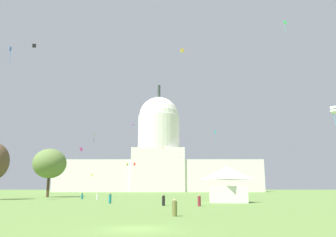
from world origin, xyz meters
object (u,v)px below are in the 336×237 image
(kite_green_high, at_px, (285,23))
(kite_yellow_low_b, at_px, (92,175))
(kite_lime_mid, at_px, (94,136))
(kite_white_low, at_px, (334,110))
(kite_blue_mid, at_px, (10,51))
(person_teal_near_tree_east, at_px, (110,199))
(person_maroon_mid_center, at_px, (199,201))
(kite_turquoise_mid, at_px, (215,134))
(person_white_front_center, at_px, (97,196))
(event_tent, at_px, (227,184))
(tree_west_mid, at_px, (50,164))
(kite_magenta_low, at_px, (81,149))
(capitol_building, at_px, (159,160))
(kite_black_high, at_px, (34,46))
(kite_red_low, at_px, (135,164))
(person_teal_near_tent, at_px, (82,196))
(person_black_edge_east, at_px, (163,201))
(kite_yellow_low, at_px, (127,165))
(kite_violet_mid, at_px, (133,125))
(kite_orange_low, at_px, (164,149))
(kite_gold_high, at_px, (182,50))
(person_olive_mid_left, at_px, (175,208))
(kite_pink_low, at_px, (178,159))

(kite_green_high, bearing_deg, kite_yellow_low_b, -15.48)
(kite_lime_mid, xyz_separation_m, kite_yellow_low_b, (-6.12, 27.29, -13.72))
(kite_white_low, height_order, kite_blue_mid, kite_blue_mid)
(person_teal_near_tree_east, height_order, person_maroon_mid_center, person_teal_near_tree_east)
(person_maroon_mid_center, relative_size, kite_turquoise_mid, 0.37)
(person_white_front_center, relative_size, kite_blue_mid, 0.45)
(event_tent, relative_size, person_white_front_center, 4.64)
(tree_west_mid, relative_size, person_teal_near_tree_east, 7.66)
(kite_turquoise_mid, bearing_deg, kite_magenta_low, -139.36)
(capitol_building, xyz_separation_m, kite_black_high, (-32.30, -124.12, 23.31))
(kite_white_low, relative_size, kite_black_high, 3.65)
(kite_red_low, xyz_separation_m, kite_green_high, (48.71, -60.62, 35.92))
(person_teal_near_tent, bearing_deg, person_black_edge_east, 4.13)
(kite_yellow_low, height_order, kite_yellow_low_b, kite_yellow_low)
(kite_black_high, bearing_deg, kite_violet_mid, -70.74)
(person_white_front_center, height_order, person_black_edge_east, person_black_edge_east)
(tree_west_mid, distance_m, kite_red_low, 55.62)
(person_black_edge_east, relative_size, person_maroon_mid_center, 1.00)
(person_teal_near_tent, relative_size, kite_white_low, 0.36)
(person_black_edge_east, relative_size, kite_white_low, 0.41)
(capitol_building, bearing_deg, kite_turquoise_mid, -72.68)
(person_white_front_center, distance_m, kite_orange_low, 57.45)
(person_white_front_center, xyz_separation_m, kite_gold_high, (19.90, 16.87, 41.88))
(person_maroon_mid_center, xyz_separation_m, kite_violet_mid, (-23.20, 116.84, 33.21))
(tree_west_mid, bearing_deg, kite_gold_high, -5.34)
(person_maroon_mid_center, bearing_deg, kite_black_high, 75.38)
(person_white_front_center, distance_m, person_maroon_mid_center, 32.76)
(kite_gold_high, bearing_deg, event_tent, 173.22)
(person_teal_near_tree_east, height_order, person_olive_mid_left, person_teal_near_tree_east)
(person_olive_mid_left, relative_size, kite_blue_mid, 0.44)
(kite_pink_low, height_order, kite_lime_mid, kite_lime_mid)
(kite_yellow_low, xyz_separation_m, kite_black_high, (-21.94, -48.04, 31.53))
(kite_black_high, bearing_deg, kite_yellow_low, -80.32)
(kite_pink_low, height_order, kite_blue_mid, kite_blue_mid)
(person_white_front_center, bearing_deg, person_maroon_mid_center, -75.54)
(person_white_front_center, distance_m, kite_lime_mid, 54.60)
(kite_lime_mid, xyz_separation_m, kite_orange_low, (26.54, 4.47, -4.60))
(kite_red_low, height_order, kite_turquoise_mid, kite_turquoise_mid)
(kite_gold_high, bearing_deg, kite_yellow_low_b, 13.06)
(kite_gold_high, height_order, kite_yellow_low_b, kite_gold_high)
(kite_magenta_low, bearing_deg, kite_yellow_low, 133.35)
(kite_lime_mid, bearing_deg, tree_west_mid, 48.39)
(person_white_front_center, bearing_deg, person_black_edge_east, -82.16)
(person_black_edge_east, xyz_separation_m, kite_black_high, (-38.46, 38.50, 42.38))
(kite_red_low, bearing_deg, kite_violet_mid, -19.94)
(person_teal_near_tent, bearing_deg, tree_west_mid, -168.70)
(event_tent, height_order, kite_black_high, kite_black_high)
(kite_yellow_low, relative_size, kite_gold_high, 3.05)
(person_teal_near_tent, relative_size, kite_black_high, 1.32)
(person_olive_mid_left, distance_m, kite_white_low, 47.07)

